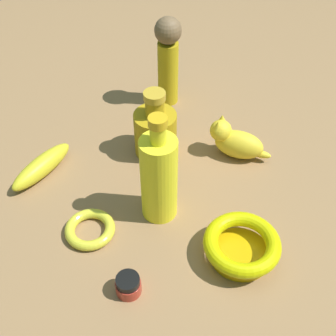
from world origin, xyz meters
name	(u,v)px	position (x,y,z in m)	size (l,w,h in m)	color
ground	(168,186)	(0.00, 0.00, 0.00)	(2.00, 2.00, 0.00)	#936D47
bangle	(90,229)	(0.01, 0.18, 0.01)	(0.09, 0.09, 0.02)	yellow
cat_figurine	(235,141)	(-0.03, -0.17, 0.04)	(0.13, 0.09, 0.09)	yellow
bowl	(242,246)	(-0.20, 0.02, 0.03)	(0.13, 0.13, 0.05)	#CE9C08
bottle_short	(155,130)	(0.09, -0.05, 0.06)	(0.09, 0.09, 0.15)	#B59114
banana	(42,166)	(0.20, 0.16, 0.02)	(0.16, 0.04, 0.04)	gold
person_figure_adult	(168,58)	(0.21, -0.20, 0.12)	(0.06, 0.06, 0.22)	gold
bottle_tall	(159,177)	(-0.04, 0.06, 0.09)	(0.07, 0.07, 0.22)	yellow
nail_polish_jar	(128,285)	(-0.12, 0.21, 0.02)	(0.04, 0.04, 0.04)	#AE3022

